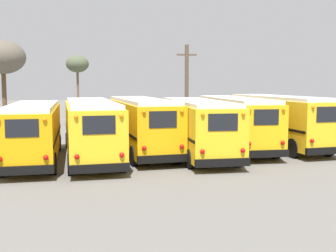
{
  "coord_description": "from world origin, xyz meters",
  "views": [
    {
      "loc": [
        -5.16,
        -23.34,
        4.06
      ],
      "look_at": [
        0.0,
        -0.09,
        1.61
      ],
      "focal_mm": 45.0,
      "sensor_mm": 36.0,
      "label": 1
    }
  ],
  "objects_px": {
    "utility_pole": "(187,85)",
    "bare_tree_1": "(77,65)",
    "school_bus_5": "(279,120)",
    "school_bus_0": "(33,131)",
    "school_bus_2": "(141,124)",
    "school_bus_1": "(91,127)",
    "school_bus_4": "(234,121)",
    "bare_tree_0": "(3,58)",
    "school_bus_3": "(197,126)"
  },
  "relations": [
    {
      "from": "school_bus_2",
      "to": "utility_pole",
      "type": "height_order",
      "value": "utility_pole"
    },
    {
      "from": "school_bus_3",
      "to": "bare_tree_0",
      "type": "relative_size",
      "value": 1.25
    },
    {
      "from": "school_bus_2",
      "to": "school_bus_3",
      "type": "xyz_separation_m",
      "value": [
        2.9,
        -1.34,
        -0.04
      ]
    },
    {
      "from": "bare_tree_1",
      "to": "bare_tree_0",
      "type": "bearing_deg",
      "value": -148.13
    },
    {
      "from": "school_bus_0",
      "to": "school_bus_1",
      "type": "height_order",
      "value": "school_bus_1"
    },
    {
      "from": "school_bus_2",
      "to": "school_bus_4",
      "type": "height_order",
      "value": "school_bus_2"
    },
    {
      "from": "school_bus_2",
      "to": "school_bus_5",
      "type": "distance_m",
      "value": 8.72
    },
    {
      "from": "bare_tree_0",
      "to": "school_bus_1",
      "type": "bearing_deg",
      "value": -69.12
    },
    {
      "from": "school_bus_1",
      "to": "utility_pole",
      "type": "height_order",
      "value": "utility_pole"
    },
    {
      "from": "school_bus_1",
      "to": "bare_tree_1",
      "type": "distance_m",
      "value": 23.48
    },
    {
      "from": "utility_pole",
      "to": "bare_tree_1",
      "type": "bearing_deg",
      "value": 135.27
    },
    {
      "from": "school_bus_5",
      "to": "bare_tree_1",
      "type": "distance_m",
      "value": 25.31
    },
    {
      "from": "school_bus_0",
      "to": "school_bus_2",
      "type": "distance_m",
      "value": 5.99
    },
    {
      "from": "bare_tree_0",
      "to": "school_bus_2",
      "type": "bearing_deg",
      "value": -60.58
    },
    {
      "from": "school_bus_5",
      "to": "utility_pole",
      "type": "bearing_deg",
      "value": 101.82
    },
    {
      "from": "school_bus_1",
      "to": "school_bus_2",
      "type": "height_order",
      "value": "school_bus_2"
    },
    {
      "from": "bare_tree_0",
      "to": "school_bus_4",
      "type": "bearing_deg",
      "value": -47.8
    },
    {
      "from": "school_bus_1",
      "to": "utility_pole",
      "type": "relative_size",
      "value": 1.46
    },
    {
      "from": "bare_tree_1",
      "to": "school_bus_2",
      "type": "bearing_deg",
      "value": -81.39
    },
    {
      "from": "school_bus_0",
      "to": "school_bus_2",
      "type": "xyz_separation_m",
      "value": [
        5.81,
        1.44,
        0.09
      ]
    },
    {
      "from": "bare_tree_0",
      "to": "bare_tree_1",
      "type": "bearing_deg",
      "value": 31.87
    },
    {
      "from": "school_bus_2",
      "to": "utility_pole",
      "type": "xyz_separation_m",
      "value": [
        6.1,
        12.77,
        2.1
      ]
    },
    {
      "from": "school_bus_5",
      "to": "school_bus_4",
      "type": "bearing_deg",
      "value": 178.14
    },
    {
      "from": "school_bus_0",
      "to": "school_bus_2",
      "type": "relative_size",
      "value": 0.95
    },
    {
      "from": "school_bus_1",
      "to": "school_bus_2",
      "type": "xyz_separation_m",
      "value": [
        2.91,
        0.96,
        0.03
      ]
    },
    {
      "from": "utility_pole",
      "to": "school_bus_4",
      "type": "bearing_deg",
      "value": -91.36
    },
    {
      "from": "school_bus_0",
      "to": "utility_pole",
      "type": "relative_size",
      "value": 1.27
    },
    {
      "from": "school_bus_1",
      "to": "bare_tree_1",
      "type": "bearing_deg",
      "value": 91.11
    },
    {
      "from": "school_bus_3",
      "to": "bare_tree_0",
      "type": "bearing_deg",
      "value": 124.04
    },
    {
      "from": "school_bus_1",
      "to": "bare_tree_0",
      "type": "xyz_separation_m",
      "value": [
        -7.2,
        18.89,
        4.66
      ]
    },
    {
      "from": "school_bus_1",
      "to": "school_bus_2",
      "type": "bearing_deg",
      "value": 18.28
    },
    {
      "from": "school_bus_5",
      "to": "bare_tree_1",
      "type": "height_order",
      "value": "bare_tree_1"
    },
    {
      "from": "school_bus_0",
      "to": "school_bus_4",
      "type": "relative_size",
      "value": 0.92
    },
    {
      "from": "utility_pole",
      "to": "bare_tree_1",
      "type": "height_order",
      "value": "utility_pole"
    },
    {
      "from": "school_bus_5",
      "to": "bare_tree_0",
      "type": "height_order",
      "value": "bare_tree_0"
    },
    {
      "from": "school_bus_4",
      "to": "bare_tree_1",
      "type": "relative_size",
      "value": 1.47
    },
    {
      "from": "school_bus_0",
      "to": "school_bus_5",
      "type": "xyz_separation_m",
      "value": [
        14.53,
        1.72,
        0.14
      ]
    },
    {
      "from": "school_bus_3",
      "to": "school_bus_5",
      "type": "xyz_separation_m",
      "value": [
        5.81,
        1.62,
        0.09
      ]
    },
    {
      "from": "school_bus_3",
      "to": "school_bus_5",
      "type": "bearing_deg",
      "value": 15.53
    },
    {
      "from": "school_bus_4",
      "to": "bare_tree_0",
      "type": "relative_size",
      "value": 1.28
    },
    {
      "from": "school_bus_2",
      "to": "school_bus_5",
      "type": "bearing_deg",
      "value": 1.84
    },
    {
      "from": "school_bus_2",
      "to": "bare_tree_0",
      "type": "bearing_deg",
      "value": 119.42
    },
    {
      "from": "school_bus_2",
      "to": "bare_tree_1",
      "type": "relative_size",
      "value": 1.42
    },
    {
      "from": "school_bus_4",
      "to": "bare_tree_1",
      "type": "bearing_deg",
      "value": 112.83
    },
    {
      "from": "school_bus_1",
      "to": "school_bus_4",
      "type": "height_order",
      "value": "school_bus_4"
    },
    {
      "from": "school_bus_1",
      "to": "school_bus_5",
      "type": "bearing_deg",
      "value": 6.09
    },
    {
      "from": "school_bus_4",
      "to": "bare_tree_0",
      "type": "distance_m",
      "value": 24.15
    },
    {
      "from": "school_bus_0",
      "to": "bare_tree_0",
      "type": "bearing_deg",
      "value": 102.51
    },
    {
      "from": "school_bus_1",
      "to": "school_bus_4",
      "type": "xyz_separation_m",
      "value": [
        8.71,
        1.33,
        0.03
      ]
    },
    {
      "from": "school_bus_0",
      "to": "bare_tree_1",
      "type": "xyz_separation_m",
      "value": [
        2.46,
        23.57,
        4.31
      ]
    }
  ]
}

